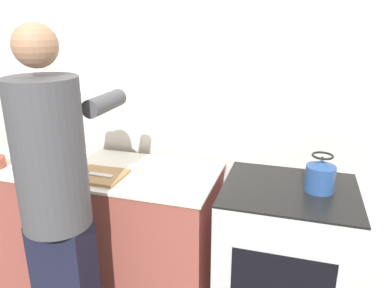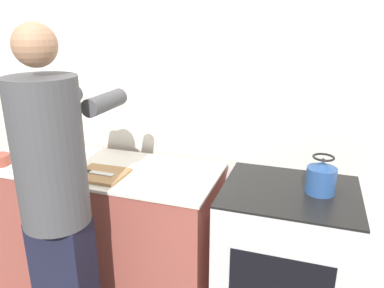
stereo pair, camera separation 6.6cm
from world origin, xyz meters
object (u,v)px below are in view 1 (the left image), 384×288
(oven, at_px, (284,259))
(knife, at_px, (92,174))
(kettle, at_px, (320,176))
(canister_jar, at_px, (30,140))
(cutting_board, at_px, (100,176))
(person, at_px, (57,200))

(oven, height_order, knife, knife)
(knife, xyz_separation_m, kettle, (1.29, 0.17, 0.07))
(kettle, height_order, canister_jar, kettle)
(cutting_board, distance_m, kettle, 1.26)
(knife, bearing_deg, kettle, 9.69)
(person, xyz_separation_m, kettle, (1.22, 0.61, 0.02))
(person, relative_size, kettle, 8.55)
(oven, xyz_separation_m, cutting_board, (-1.10, -0.14, 0.46))
(cutting_board, distance_m, canister_jar, 0.74)
(person, height_order, cutting_board, person)
(person, relative_size, knife, 6.98)
(oven, distance_m, kettle, 0.57)
(knife, height_order, canister_jar, canister_jar)
(person, bearing_deg, kettle, 26.49)
(oven, distance_m, canister_jar, 1.87)
(knife, bearing_deg, canister_jar, 159.15)
(cutting_board, relative_size, knife, 1.13)
(canister_jar, bearing_deg, person, -44.57)
(oven, relative_size, canister_jar, 5.17)
(person, xyz_separation_m, knife, (-0.07, 0.43, -0.05))
(canister_jar, bearing_deg, cutting_board, -20.75)
(knife, distance_m, canister_jar, 0.70)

